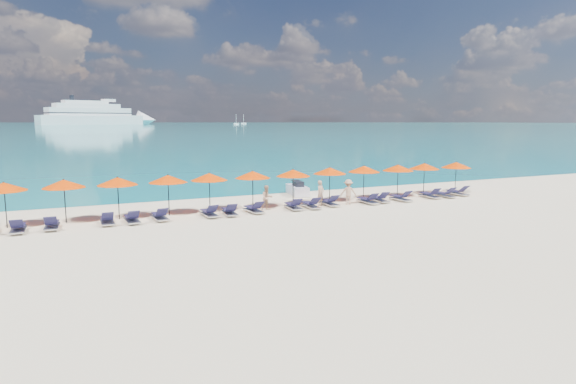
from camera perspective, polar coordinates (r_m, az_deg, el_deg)
name	(u,v)px	position (r m, az deg, el deg)	size (l,w,h in m)	color
ground	(312,224)	(24.35, 2.89, -3.75)	(1400.00, 1400.00, 0.00)	beige
sea	(81,124)	(681.30, -23.38, 7.41)	(1600.00, 1300.00, 0.01)	#1FA9B2
cruise_ship	(102,116)	(585.64, -21.16, 8.41)	(133.36, 67.52, 37.44)	white
sailboat_near	(244,123)	(627.44, -5.28, 8.14)	(6.76, 2.25, 12.38)	white
sailboat_far	(236,123)	(562.07, -6.16, 8.08)	(6.38, 2.13, 11.69)	white
jetski	(297,189)	(33.50, 1.13, 0.33)	(1.46, 2.83, 0.96)	silver
beachgoer_a	(321,193)	(29.18, 3.87, -0.16)	(0.57, 0.37, 1.55)	tan
beachgoer_b	(267,198)	(27.78, -2.50, -0.70)	(0.70, 0.40, 1.44)	tan
beachgoer_c	(348,192)	(29.85, 7.16, 0.00)	(1.01, 0.47, 1.56)	tan
umbrella_0	(4,187)	(26.67, -30.63, 0.54)	(2.10, 2.10, 2.28)	black
umbrella_1	(64,184)	(26.55, -25.04, 0.90)	(2.10, 2.10, 2.28)	black
umbrella_2	(117,181)	(26.57, -19.56, 1.21)	(2.10, 2.10, 2.28)	black
umbrella_3	(168,179)	(26.87, -14.04, 1.53)	(2.10, 2.10, 2.28)	black
umbrella_4	(209,177)	(27.38, -9.32, 1.80)	(2.10, 2.10, 2.28)	black
umbrella_5	(253,175)	(28.15, -4.22, 2.07)	(2.10, 2.10, 2.28)	black
umbrella_6	(293,173)	(28.99, 0.61, 2.28)	(2.10, 2.10, 2.28)	black
umbrella_7	(330,171)	(30.38, 4.98, 2.53)	(2.10, 2.10, 2.28)	black
umbrella_8	(364,169)	(31.70, 9.00, 2.71)	(2.10, 2.10, 2.28)	black
umbrella_9	(398,168)	(32.95, 12.92, 2.82)	(2.10, 2.10, 2.28)	black
umbrella_10	(424,166)	(34.54, 15.87, 2.96)	(2.10, 2.10, 2.28)	black
umbrella_11	(456,165)	(36.17, 19.32, 3.04)	(2.10, 2.10, 2.28)	black
lounger_1	(18,228)	(25.59, -29.35, -3.71)	(0.62, 1.70, 0.66)	silver
lounger_2	(52,224)	(25.61, -26.19, -3.48)	(0.70, 1.73, 0.66)	silver
lounger_3	(107,220)	(25.66, -20.64, -3.12)	(0.62, 1.70, 0.66)	silver
lounger_4	(132,219)	(25.61, -18.00, -3.01)	(0.70, 1.73, 0.66)	silver
lounger_5	(160,216)	(25.91, -14.95, -2.75)	(0.74, 1.74, 0.66)	silver
lounger_6	(209,213)	(26.28, -9.31, -2.42)	(0.71, 1.73, 0.66)	silver
lounger_7	(229,211)	(26.50, -6.96, -2.28)	(0.74, 1.74, 0.66)	silver
lounger_8	(254,209)	(27.06, -4.07, -2.01)	(0.78, 1.75, 0.66)	silver
lounger_9	(293,206)	(27.97, 0.65, -1.64)	(0.75, 1.74, 0.66)	silver
lounger_10	(311,205)	(28.40, 2.74, -1.50)	(0.65, 1.71, 0.66)	silver
lounger_11	(329,202)	(29.32, 4.91, -1.20)	(0.64, 1.71, 0.66)	silver
lounger_12	(368,200)	(30.35, 9.43, -0.95)	(0.68, 1.72, 0.66)	silver
lounger_13	(380,199)	(31.07, 10.80, -0.77)	(0.75, 1.74, 0.66)	silver
lounger_14	(401,198)	(31.77, 13.23, -0.64)	(0.69, 1.72, 0.66)	silver
lounger_15	(430,195)	(33.47, 16.48, -0.31)	(0.70, 1.73, 0.66)	silver
lounger_16	(444,194)	(34.08, 18.04, -0.22)	(0.78, 1.75, 0.66)	silver
lounger_17	(458,192)	(35.27, 19.47, -0.01)	(0.74, 1.74, 0.66)	silver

